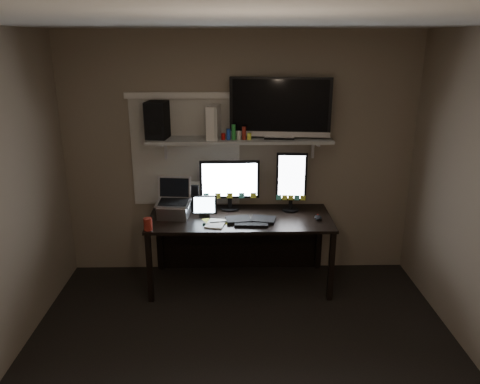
{
  "coord_description": "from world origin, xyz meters",
  "views": [
    {
      "loc": [
        -0.08,
        -2.89,
        2.4
      ],
      "look_at": [
        -0.0,
        1.25,
        1.05
      ],
      "focal_mm": 35.0,
      "sensor_mm": 36.0,
      "label": 1
    }
  ],
  "objects_px": {
    "monitor_portrait": "(291,182)",
    "cup": "(148,224)",
    "tablet": "(204,206)",
    "laptop": "(173,199)",
    "desk": "(240,229)",
    "monitor_landscape": "(230,185)",
    "keyboard": "(251,220)",
    "mouse": "(318,218)",
    "game_console": "(213,122)",
    "speaker": "(157,120)",
    "tv": "(280,108)"
  },
  "relations": [
    {
      "from": "mouse",
      "to": "speaker",
      "type": "bearing_deg",
      "value": 163.31
    },
    {
      "from": "monitor_portrait",
      "to": "game_console",
      "type": "relative_size",
      "value": 1.92
    },
    {
      "from": "mouse",
      "to": "tv",
      "type": "bearing_deg",
      "value": 137.26
    },
    {
      "from": "monitor_portrait",
      "to": "cup",
      "type": "relative_size",
      "value": 5.28
    },
    {
      "from": "monitor_landscape",
      "to": "speaker",
      "type": "height_order",
      "value": "speaker"
    },
    {
      "from": "laptop",
      "to": "cup",
      "type": "relative_size",
      "value": 3.23
    },
    {
      "from": "desk",
      "to": "mouse",
      "type": "distance_m",
      "value": 0.81
    },
    {
      "from": "monitor_landscape",
      "to": "cup",
      "type": "relative_size",
      "value": 5.2
    },
    {
      "from": "speaker",
      "to": "cup",
      "type": "bearing_deg",
      "value": -87.73
    },
    {
      "from": "desk",
      "to": "speaker",
      "type": "distance_m",
      "value": 1.37
    },
    {
      "from": "desk",
      "to": "monitor_landscape",
      "type": "relative_size",
      "value": 2.98
    },
    {
      "from": "monitor_landscape",
      "to": "cup",
      "type": "distance_m",
      "value": 0.95
    },
    {
      "from": "monitor_landscape",
      "to": "tablet",
      "type": "height_order",
      "value": "monitor_landscape"
    },
    {
      "from": "tablet",
      "to": "speaker",
      "type": "xyz_separation_m",
      "value": [
        -0.45,
        0.19,
        0.82
      ]
    },
    {
      "from": "desk",
      "to": "laptop",
      "type": "bearing_deg",
      "value": -170.46
    },
    {
      "from": "mouse",
      "to": "laptop",
      "type": "xyz_separation_m",
      "value": [
        -1.41,
        0.09,
        0.17
      ]
    },
    {
      "from": "keyboard",
      "to": "tv",
      "type": "height_order",
      "value": "tv"
    },
    {
      "from": "cup",
      "to": "speaker",
      "type": "xyz_separation_m",
      "value": [
        0.05,
        0.54,
        0.87
      ]
    },
    {
      "from": "laptop",
      "to": "monitor_portrait",
      "type": "bearing_deg",
      "value": 14.59
    },
    {
      "from": "monitor_portrait",
      "to": "speaker",
      "type": "distance_m",
      "value": 1.46
    },
    {
      "from": "cup",
      "to": "monitor_portrait",
      "type": "bearing_deg",
      "value": 19.99
    },
    {
      "from": "monitor_portrait",
      "to": "tablet",
      "type": "xyz_separation_m",
      "value": [
        -0.87,
        -0.15,
        -0.2
      ]
    },
    {
      "from": "tv",
      "to": "mouse",
      "type": "bearing_deg",
      "value": -30.16
    },
    {
      "from": "game_console",
      "to": "cup",
      "type": "bearing_deg",
      "value": -127.11
    },
    {
      "from": "mouse",
      "to": "tv",
      "type": "relative_size",
      "value": 0.11
    },
    {
      "from": "tablet",
      "to": "cup",
      "type": "height_order",
      "value": "tablet"
    },
    {
      "from": "tablet",
      "to": "speaker",
      "type": "height_order",
      "value": "speaker"
    },
    {
      "from": "monitor_portrait",
      "to": "keyboard",
      "type": "distance_m",
      "value": 0.59
    },
    {
      "from": "speaker",
      "to": "game_console",
      "type": "bearing_deg",
      "value": 5.25
    },
    {
      "from": "keyboard",
      "to": "speaker",
      "type": "height_order",
      "value": "speaker"
    },
    {
      "from": "desk",
      "to": "mouse",
      "type": "relative_size",
      "value": 16.56
    },
    {
      "from": "desk",
      "to": "speaker",
      "type": "height_order",
      "value": "speaker"
    },
    {
      "from": "tv",
      "to": "keyboard",
      "type": "bearing_deg",
      "value": -126.01
    },
    {
      "from": "desk",
      "to": "monitor_landscape",
      "type": "height_order",
      "value": "monitor_landscape"
    },
    {
      "from": "tablet",
      "to": "tv",
      "type": "bearing_deg",
      "value": 12.11
    },
    {
      "from": "speaker",
      "to": "tablet",
      "type": "bearing_deg",
      "value": -14.94
    },
    {
      "from": "laptop",
      "to": "cup",
      "type": "bearing_deg",
      "value": -115.36
    },
    {
      "from": "monitor_portrait",
      "to": "laptop",
      "type": "bearing_deg",
      "value": -166.52
    },
    {
      "from": "tablet",
      "to": "tv",
      "type": "height_order",
      "value": "tv"
    },
    {
      "from": "keyboard",
      "to": "mouse",
      "type": "xyz_separation_m",
      "value": [
        0.66,
        0.04,
        0.01
      ]
    },
    {
      "from": "cup",
      "to": "mouse",
      "type": "bearing_deg",
      "value": 8.34
    },
    {
      "from": "laptop",
      "to": "speaker",
      "type": "bearing_deg",
      "value": 131.23
    },
    {
      "from": "monitor_landscape",
      "to": "tablet",
      "type": "relative_size",
      "value": 2.46
    },
    {
      "from": "mouse",
      "to": "keyboard",
      "type": "bearing_deg",
      "value": 177.3
    },
    {
      "from": "tv",
      "to": "game_console",
      "type": "xyz_separation_m",
      "value": [
        -0.64,
        -0.0,
        -0.13
      ]
    },
    {
      "from": "desk",
      "to": "keyboard",
      "type": "relative_size",
      "value": 3.73
    },
    {
      "from": "monitor_portrait",
      "to": "keyboard",
      "type": "height_order",
      "value": "monitor_portrait"
    },
    {
      "from": "tablet",
      "to": "laptop",
      "type": "relative_size",
      "value": 0.66
    },
    {
      "from": "game_console",
      "to": "speaker",
      "type": "distance_m",
      "value": 0.55
    },
    {
      "from": "desk",
      "to": "tv",
      "type": "distance_m",
      "value": 1.28
    }
  ]
}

